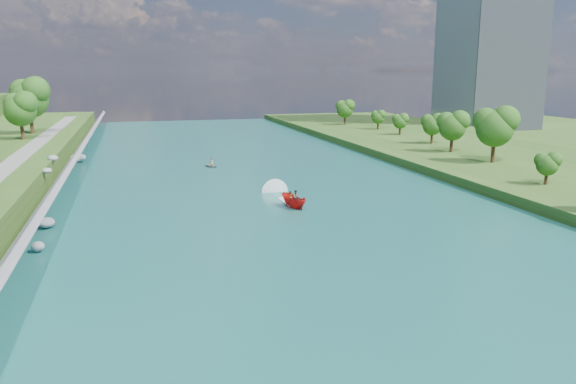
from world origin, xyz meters
name	(u,v)px	position (x,y,z in m)	size (l,w,h in m)	color
ground	(318,246)	(0.00, 0.00, 0.00)	(260.00, 260.00, 0.00)	#2D5119
river_water	(268,199)	(0.00, 20.00, 0.05)	(55.00, 240.00, 0.10)	#17595A
riprap_bank	(48,199)	(-25.84, 19.67, 1.79)	(4.57, 236.00, 4.40)	slate
office_tower	(491,20)	(82.50, 95.00, 30.00)	(22.00, 22.00, 60.00)	gray
trees_east	(520,143)	(37.85, 21.32, 5.80)	(16.54, 145.04, 10.62)	#244612
motorboat	(290,199)	(1.86, 16.08, 0.85)	(3.60, 19.16, 2.07)	red
raft	(212,165)	(-3.53, 46.19, 0.44)	(3.06, 3.31, 1.55)	gray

